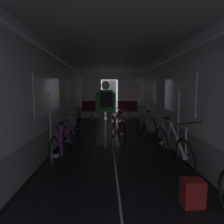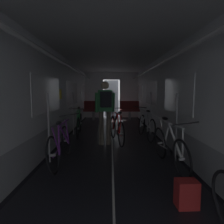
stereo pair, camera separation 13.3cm
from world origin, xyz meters
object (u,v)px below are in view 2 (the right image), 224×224
object	(u,v)px
bench_seat_far_right	(130,109)
person_cyclist_aisle	(105,107)
bicycle_purple	(61,145)
bench_seat_far_left	(93,109)
bicycle_white	(170,147)
bicycle_red_in_aisle	(117,129)
bicycle_silver	(146,126)
backpack_on_floor	(187,194)
bicycle_green	(79,124)

from	to	relation	value
bench_seat_far_right	person_cyclist_aisle	bearing A→B (deg)	-103.06
bicycle_purple	bench_seat_far_right	bearing A→B (deg)	72.33
bench_seat_far_left	bench_seat_far_right	world-z (taller)	same
bicycle_white	bicycle_red_in_aisle	bearing A→B (deg)	116.68
bench_seat_far_left	bicycle_silver	size ratio (longest dim) A/B	0.58
bicycle_white	person_cyclist_aisle	bearing A→B (deg)	128.13
person_cyclist_aisle	bicycle_red_in_aisle	distance (m)	0.75
bicycle_white	backpack_on_floor	xyz separation A→B (m)	(-0.16, -1.30, -0.21)
bicycle_purple	bicycle_white	xyz separation A→B (m)	(2.09, -0.21, 0.00)
bench_seat_far_left	bicycle_red_in_aisle	xyz separation A→B (m)	(1.03, -4.40, -0.18)
bench_seat_far_left	bicycle_green	world-z (taller)	bench_seat_far_left
backpack_on_floor	bench_seat_far_left	bearing A→B (deg)	103.43
bench_seat_far_left	bicycle_silver	bearing A→B (deg)	-64.05
bicycle_green	bicycle_silver	xyz separation A→B (m)	(2.08, -0.38, -0.00)
bench_seat_far_left	person_cyclist_aisle	world-z (taller)	person_cyclist_aisle
bicycle_purple	bicycle_green	xyz separation A→B (m)	(-0.03, 2.46, 0.00)
bicycle_silver	person_cyclist_aisle	xyz separation A→B (m)	(-1.21, -0.70, 0.63)
bench_seat_far_right	bicycle_purple	world-z (taller)	bicycle_purple
bench_seat_far_left	backpack_on_floor	world-z (taller)	bench_seat_far_left
bicycle_purple	bicycle_silver	size ratio (longest dim) A/B	1.00
bicycle_green	bicycle_white	world-z (taller)	bicycle_white
bench_seat_far_right	bench_seat_far_left	bearing A→B (deg)	180.00
person_cyclist_aisle	backpack_on_floor	distance (m)	3.20
bench_seat_far_right	bicycle_white	bearing A→B (deg)	-88.48
bench_seat_far_left	bicycle_silver	xyz separation A→B (m)	(1.93, -3.96, -0.19)
bench_seat_far_right	bicycle_red_in_aisle	world-z (taller)	bench_seat_far_right
bicycle_white	bicycle_red_in_aisle	xyz separation A→B (m)	(-0.93, 1.86, 0.00)
person_cyclist_aisle	backpack_on_floor	bearing A→B (deg)	-69.40
bicycle_silver	bicycle_red_in_aisle	xyz separation A→B (m)	(-0.89, -0.44, 0.00)
bicycle_white	bicycle_purple	bearing A→B (deg)	174.22
bench_seat_far_right	bicycle_white	distance (m)	6.26
bicycle_purple	person_cyclist_aisle	size ratio (longest dim) A/B	1.00
bicycle_silver	backpack_on_floor	world-z (taller)	bicycle_silver
bench_seat_far_right	bicycle_red_in_aisle	size ratio (longest dim) A/B	0.59
bicycle_silver	bench_seat_far_right	bearing A→B (deg)	91.84
bicycle_silver	bicycle_white	distance (m)	2.29
bicycle_red_in_aisle	bicycle_purple	bearing A→B (deg)	-125.12
bicycle_red_in_aisle	backpack_on_floor	bearing A→B (deg)	-76.28
bicycle_silver	backpack_on_floor	bearing A→B (deg)	-91.99
bicycle_silver	bicycle_white	bearing A→B (deg)	-89.04
person_cyclist_aisle	bicycle_red_in_aisle	size ratio (longest dim) A/B	1.01
bicycle_silver	bicycle_white	xyz separation A→B (m)	(0.04, -2.29, 0.00)
bicycle_green	person_cyclist_aisle	distance (m)	1.53
bicycle_silver	backpack_on_floor	distance (m)	3.60
bench_seat_far_right	bicycle_silver	bearing A→B (deg)	-88.16
bicycle_green	bicycle_white	xyz separation A→B (m)	(2.12, -2.67, -0.00)
bench_seat_far_left	bench_seat_far_right	xyz separation A→B (m)	(1.80, 0.00, 0.00)
bicycle_white	person_cyclist_aisle	distance (m)	2.12
bicycle_purple	person_cyclist_aisle	xyz separation A→B (m)	(0.84, 1.38, 0.64)
bench_seat_far_right	bicycle_purple	size ratio (longest dim) A/B	0.58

